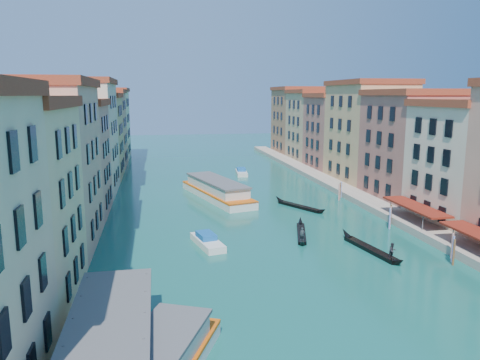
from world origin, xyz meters
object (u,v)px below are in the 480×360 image
object	(u,v)px
gondola_fore	(301,232)
vaporetto_stop	(111,346)
gondola_right	(372,248)
vaporetto_far	(217,190)

from	to	relation	value
gondola_fore	vaporetto_stop	bearing A→B (deg)	-113.40
gondola_fore	gondola_right	bearing A→B (deg)	-36.38
vaporetto_stop	gondola_fore	size ratio (longest dim) A/B	1.48
vaporetto_far	gondola_right	distance (m)	35.00
vaporetto_far	gondola_right	world-z (taller)	vaporetto_far
gondola_fore	gondola_right	world-z (taller)	gondola_right
vaporetto_stop	gondola_right	world-z (taller)	vaporetto_stop
vaporetto_far	gondola_fore	distance (m)	25.50
gondola_fore	gondola_right	xyz separation A→B (m)	(6.04, -7.86, 0.09)
vaporetto_far	gondola_fore	size ratio (longest dim) A/B	2.07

